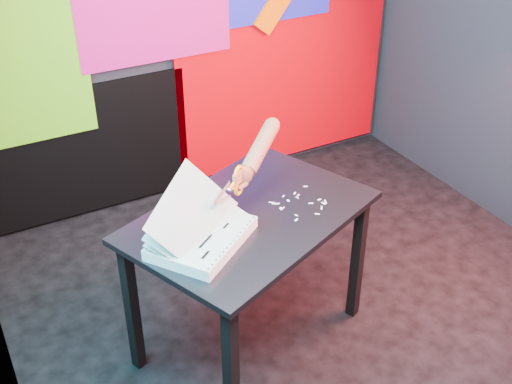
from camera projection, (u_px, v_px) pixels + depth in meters
room at (333, 68)px, 2.69m from camera, size 3.01×3.01×2.71m
backdrop at (205, 51)px, 4.01m from camera, size 2.88×0.05×2.08m
work_table at (250, 233)px, 2.89m from camera, size 1.26×1.07×0.75m
printout_stack at (201, 237)px, 2.64m from camera, size 0.52×0.49×0.31m
scissors at (237, 182)px, 2.80m from camera, size 0.22×0.16×0.15m
hand_forearm at (258, 152)px, 2.93m from camera, size 0.35×0.27×0.20m
paper_clippings at (299, 203)px, 2.91m from camera, size 0.24×0.24×0.00m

